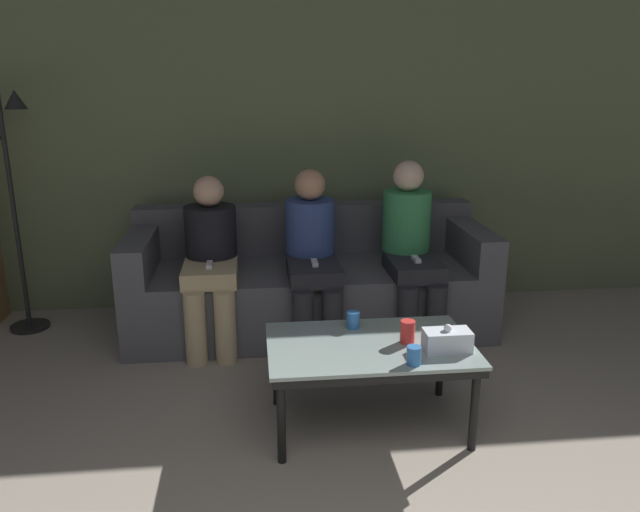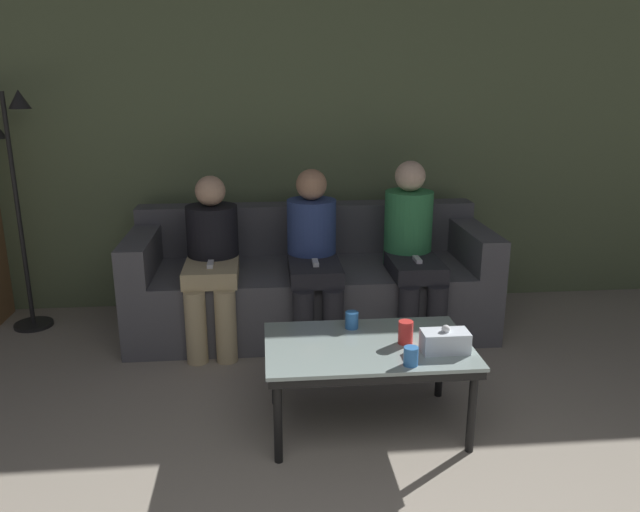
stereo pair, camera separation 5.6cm
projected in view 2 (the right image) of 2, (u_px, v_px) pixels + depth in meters
wall_back at (304, 131)px, 4.56m from camera, size 12.00×0.06×2.60m
couch at (311, 284)px, 4.32m from camera, size 2.41×0.91×0.81m
coffee_table at (368, 352)px, 3.03m from camera, size 0.99×0.63×0.45m
cup_near_left at (411, 356)px, 2.79m from camera, size 0.07×0.07×0.09m
cup_near_right at (406, 332)px, 3.01m from camera, size 0.07×0.07×0.11m
cup_far_center at (352, 320)px, 3.19m from camera, size 0.07×0.07×0.09m
tissue_box at (445, 341)px, 2.92m from camera, size 0.22×0.12×0.13m
standing_lamp at (18, 187)px, 4.12m from camera, size 0.31×0.26×1.61m
seated_person_left_end at (212, 255)px, 3.98m from camera, size 0.33×0.66×1.08m
seated_person_mid_left at (313, 251)px, 4.02m from camera, size 0.32×0.71×1.12m
seated_person_mid_right at (412, 245)px, 4.09m from camera, size 0.32×0.69×1.16m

